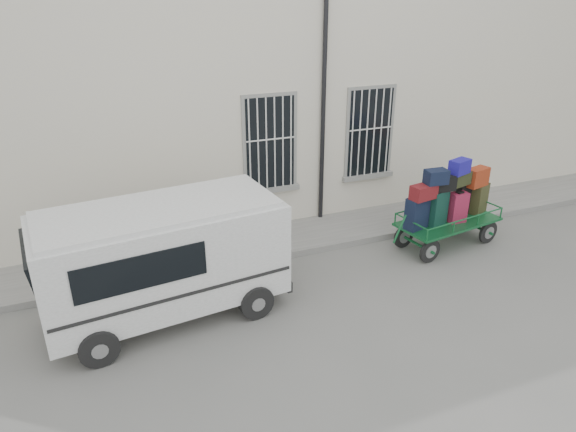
# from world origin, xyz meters

# --- Properties ---
(ground) EXTENTS (80.00, 80.00, 0.00)m
(ground) POSITION_xyz_m (0.00, 0.00, 0.00)
(ground) COLOR slate
(ground) RESTS_ON ground
(building) EXTENTS (24.00, 5.15, 6.00)m
(building) POSITION_xyz_m (0.00, 5.50, 3.00)
(building) COLOR beige
(building) RESTS_ON ground
(sidewalk) EXTENTS (24.00, 1.70, 0.15)m
(sidewalk) POSITION_xyz_m (0.00, 2.20, 0.07)
(sidewalk) COLOR slate
(sidewalk) RESTS_ON ground
(luggage_cart) EXTENTS (2.96, 1.48, 2.12)m
(luggage_cart) POSITION_xyz_m (3.13, 0.61, 1.08)
(luggage_cart) COLOR black
(luggage_cart) RESTS_ON ground
(van) EXTENTS (4.51, 2.36, 2.18)m
(van) POSITION_xyz_m (-3.45, 0.20, 1.25)
(van) COLOR silver
(van) RESTS_ON ground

